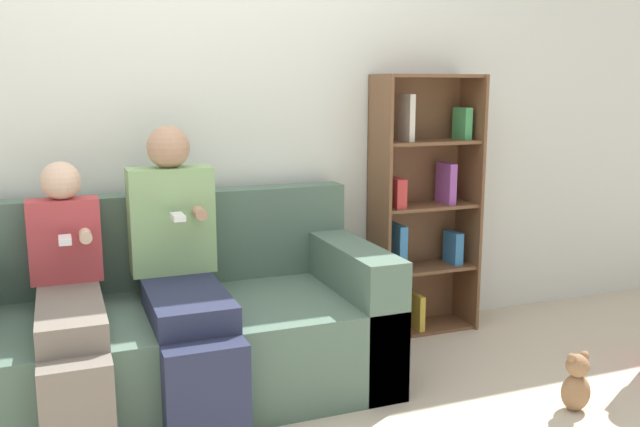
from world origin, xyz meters
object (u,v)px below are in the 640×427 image
(couch, at_px, (174,333))
(bookshelf, at_px, (420,209))
(teddy_bear, at_px, (576,383))
(adult_seated, at_px, (182,268))
(child_seated, at_px, (70,301))

(couch, height_order, bookshelf, bookshelf)
(couch, relative_size, bookshelf, 1.31)
(couch, height_order, teddy_bear, couch)
(bookshelf, height_order, teddy_bear, bookshelf)
(couch, xyz_separation_m, bookshelf, (1.43, 0.34, 0.41))
(teddy_bear, bearing_deg, adult_seated, 155.13)
(couch, relative_size, adult_seated, 1.57)
(adult_seated, height_order, child_seated, adult_seated)
(child_seated, distance_m, bookshelf, 1.92)
(bookshelf, bearing_deg, adult_seated, -162.91)
(couch, relative_size, child_seated, 1.78)
(bookshelf, relative_size, teddy_bear, 5.47)
(child_seated, height_order, teddy_bear, child_seated)
(child_seated, xyz_separation_m, teddy_bear, (1.98, -0.66, -0.40))
(adult_seated, height_order, teddy_bear, adult_seated)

